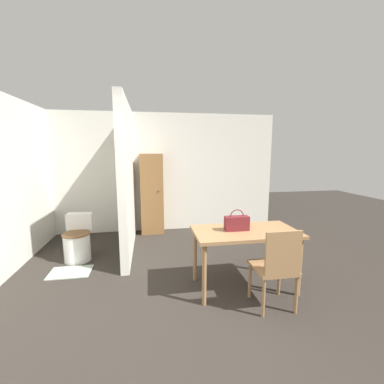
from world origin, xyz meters
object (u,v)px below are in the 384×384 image
(dining_table, at_px, (245,237))
(wooden_cabinet, at_px, (152,194))
(toilet, at_px, (78,241))
(wooden_chair, at_px, (276,266))
(handbag, at_px, (237,223))

(dining_table, xyz_separation_m, wooden_cabinet, (-1.09, 2.44, 0.16))
(dining_table, distance_m, toilet, 2.64)
(wooden_chair, xyz_separation_m, handbag, (-0.28, 0.50, 0.35))
(toilet, xyz_separation_m, handbag, (2.18, -1.26, 0.54))
(dining_table, relative_size, handbag, 4.31)
(wooden_chair, relative_size, wooden_cabinet, 0.56)
(dining_table, height_order, wooden_chair, wooden_chair)
(wooden_chair, xyz_separation_m, wooden_cabinet, (-1.26, 2.92, 0.33))
(wooden_chair, distance_m, wooden_cabinet, 3.20)
(toilet, bearing_deg, wooden_cabinet, 44.23)
(dining_table, distance_m, handbag, 0.21)
(handbag, bearing_deg, wooden_chair, -61.11)
(dining_table, xyz_separation_m, handbag, (-0.11, 0.02, 0.18))
(dining_table, bearing_deg, wooden_cabinet, 114.13)
(handbag, bearing_deg, toilet, 150.09)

